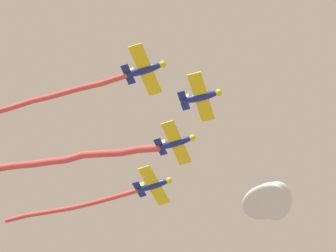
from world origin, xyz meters
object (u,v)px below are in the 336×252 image
object	(u,v)px
airplane_left_wing	(176,142)
airplane_slot	(154,185)
airplane_right_wing	(145,70)
airplane_lead	(201,97)

from	to	relation	value
airplane_left_wing	airplane_slot	size ratio (longest dim) A/B	1.01
airplane_left_wing	airplane_right_wing	xyz separation A→B (m)	(3.54, 10.54, 0.30)
airplane_lead	airplane_left_wing	bearing A→B (deg)	128.91
airplane_lead	airplane_right_wing	size ratio (longest dim) A/B	1.00
airplane_right_wing	airplane_slot	size ratio (longest dim) A/B	1.01
airplane_lead	airplane_right_wing	xyz separation A→B (m)	(6.52, 3.68, 0.30)
airplane_lead	airplane_left_wing	size ratio (longest dim) A/B	1.01
airplane_lead	airplane_left_wing	distance (m)	7.47
airplane_lead	airplane_left_wing	xyz separation A→B (m)	(2.98, -6.86, 0.00)
airplane_right_wing	airplane_slot	xyz separation A→B (m)	(-0.56, -17.40, -0.60)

